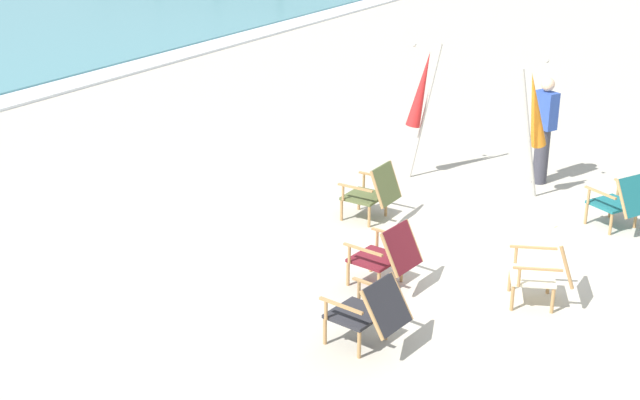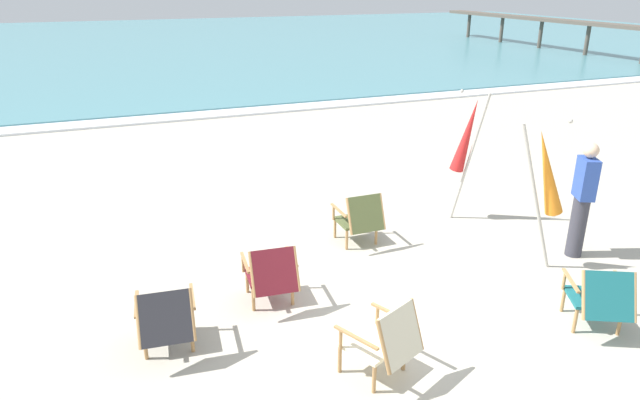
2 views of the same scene
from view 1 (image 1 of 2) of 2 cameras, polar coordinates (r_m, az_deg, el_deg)
name	(u,v)px [view 1 (image 1 of 2)]	position (r m, az deg, el deg)	size (l,w,h in m)	color
ground_plane	(484,253)	(11.39, 10.48, -3.36)	(80.00, 80.00, 0.00)	#B7AF9E
beach_chair_mid_center	(374,191)	(12.04, 3.48, 0.58)	(0.60, 0.69, 0.81)	#515B33
beach_chair_far_center	(623,200)	(12.37, 18.81, -0.01)	(0.84, 0.91, 0.80)	#196066
beach_chair_back_right	(547,268)	(10.14, 14.30, -4.21)	(0.80, 0.84, 0.82)	beige
beach_chair_back_left	(387,254)	(10.20, 4.32, -3.46)	(0.64, 0.79, 0.79)	maroon
beach_chair_front_left	(370,310)	(9.00, 3.21, -7.06)	(0.65, 0.83, 0.77)	#28282D
umbrella_furled_red	(422,90)	(13.51, 6.52, 6.98)	(0.47, 0.47, 2.09)	#B7B2A8
umbrella_furled_orange	(535,111)	(12.82, 13.59, 5.56)	(0.73, 0.32, 2.04)	#B7B2A8
person_near_chairs	(544,130)	(13.71, 14.13, 4.38)	(0.32, 0.39, 1.63)	#383842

